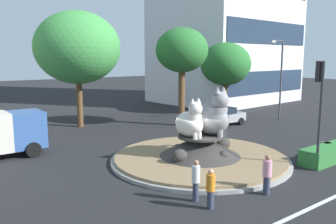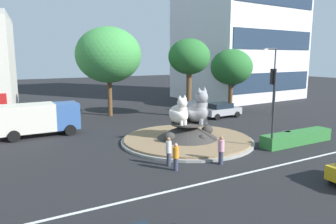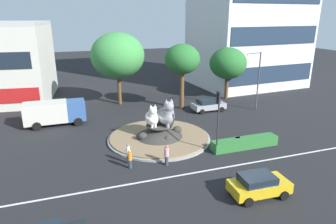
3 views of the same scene
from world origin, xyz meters
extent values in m
plane|color=black|center=(0.00, 0.00, 0.00)|extent=(160.00, 160.00, 0.00)
cube|color=silver|center=(0.00, -7.28, 0.00)|extent=(112.00, 0.20, 0.01)
cylinder|color=gray|center=(0.00, 0.00, 0.09)|extent=(10.06, 10.06, 0.18)
cylinder|color=#846B4C|center=(0.00, 0.00, 0.25)|extent=(9.66, 9.66, 0.14)
cone|color=#33302D|center=(0.00, 0.00, 0.90)|extent=(4.58, 4.58, 1.16)
cylinder|color=#33302D|center=(0.00, 0.00, 1.42)|extent=(2.52, 2.52, 0.12)
ellipsoid|color=#33302D|center=(1.90, 0.02, 0.71)|extent=(0.99, 0.70, 0.79)
ellipsoid|color=#33302D|center=(-0.39, 1.49, 0.53)|extent=(0.53, 0.51, 0.42)
ellipsoid|color=#33302D|center=(-1.76, -0.35, 0.68)|extent=(0.90, 0.78, 0.72)
ellipsoid|color=#33302D|center=(0.37, -1.52, 0.59)|extent=(0.68, 0.53, 0.54)
ellipsoid|color=silver|center=(-0.67, 0.18, 2.18)|extent=(1.24, 1.93, 1.39)
cylinder|color=silver|center=(-0.68, -0.20, 2.33)|extent=(0.91, 0.91, 0.87)
sphere|color=silver|center=(-0.68, -0.34, 3.09)|extent=(0.77, 0.77, 0.77)
torus|color=silver|center=(-0.35, 0.96, 1.62)|extent=(1.02, 1.02, 0.17)
cone|color=silver|center=(-0.47, -0.34, 3.54)|extent=(0.32, 0.32, 0.31)
cone|color=silver|center=(-0.89, -0.34, 3.54)|extent=(0.32, 0.32, 0.31)
cylinder|color=silver|center=(-0.52, -0.51, 1.65)|extent=(0.24, 0.24, 0.35)
cylinder|color=silver|center=(-0.84, -0.51, 1.65)|extent=(0.24, 0.24, 0.35)
ellipsoid|color=gray|center=(0.67, -0.12, 2.35)|extent=(1.77, 2.55, 1.74)
cylinder|color=gray|center=(0.72, -0.60, 2.55)|extent=(1.25, 1.25, 1.09)
sphere|color=gray|center=(0.74, -0.77, 3.50)|extent=(0.96, 0.96, 0.96)
torus|color=gray|center=(0.96, 0.90, 1.66)|extent=(1.21, 1.21, 0.22)
cone|color=gray|center=(1.01, -0.74, 4.06)|extent=(0.43, 0.43, 0.39)
cone|color=gray|center=(0.48, -0.80, 4.06)|extent=(0.43, 0.43, 0.39)
cylinder|color=gray|center=(0.96, -0.96, 1.70)|extent=(0.31, 0.31, 0.44)
cylinder|color=gray|center=(0.57, -1.01, 1.70)|extent=(0.31, 0.31, 0.44)
cylinder|color=#2D2D33|center=(3.74, -4.91, 2.82)|extent=(0.14, 0.14, 5.64)
cube|color=black|center=(3.77, -4.69, 5.11)|extent=(0.35, 0.28, 1.05)
sphere|color=#360606|center=(3.78, -4.61, 5.43)|extent=(0.18, 0.18, 0.18)
sphere|color=#392706|center=(3.78, -4.61, 5.11)|extent=(0.18, 0.18, 0.18)
sphere|color=green|center=(3.78, -4.61, 4.80)|extent=(0.18, 0.18, 0.18)
cube|color=silver|center=(21.54, 18.81, 14.55)|extent=(17.78, 14.52, 29.09)
cube|color=#233347|center=(22.01, 12.09, 2.91)|extent=(15.83, 1.22, 2.64)
cube|color=#233347|center=(22.01, 12.09, 8.73)|extent=(15.83, 1.22, 2.64)
cube|color=#2D7033|center=(6.85, -4.46, 0.45)|extent=(6.45, 1.20, 0.90)
cylinder|color=brown|center=(-1.46, 13.39, 1.91)|extent=(0.48, 0.48, 3.82)
ellipsoid|color=#3D8E42|center=(-1.46, 13.39, 6.62)|extent=(6.99, 6.99, 5.94)
cylinder|color=brown|center=(13.75, 11.26, 1.53)|extent=(0.50, 0.50, 3.06)
ellipsoid|color=#286B2D|center=(13.75, 11.26, 5.14)|extent=(5.22, 5.22, 4.44)
cylinder|color=brown|center=(5.79, 8.73, 2.34)|extent=(0.56, 0.56, 4.67)
ellipsoid|color=#286B2D|center=(5.79, 8.73, 6.44)|extent=(4.42, 4.42, 3.76)
cylinder|color=#4C4C51|center=(14.63, 5.11, 3.69)|extent=(0.16, 0.16, 7.38)
cylinder|color=#4C4C51|center=(13.74, 4.99, 7.28)|extent=(1.78, 0.33, 0.10)
cube|color=silver|center=(12.86, 4.88, 7.18)|extent=(0.50, 0.24, 0.16)
cylinder|color=#33384C|center=(-3.92, -4.06, 0.40)|extent=(0.25, 0.25, 0.81)
cylinder|color=silver|center=(-3.92, -4.06, 1.16)|extent=(0.34, 0.34, 0.70)
sphere|color=#936B4C|center=(-3.92, -4.06, 1.63)|extent=(0.23, 0.23, 0.23)
cylinder|color=#33384C|center=(-1.04, -5.37, 0.41)|extent=(0.29, 0.29, 0.81)
cylinder|color=pink|center=(-1.04, -5.37, 1.17)|extent=(0.39, 0.39, 0.71)
sphere|color=#936B4C|center=(-1.04, -5.37, 1.64)|extent=(0.23, 0.23, 0.23)
cylinder|color=#33384C|center=(-3.96, -4.97, 0.37)|extent=(0.26, 0.26, 0.75)
cylinder|color=orange|center=(-3.96, -4.97, 1.07)|extent=(0.35, 0.35, 0.65)
sphere|color=tan|center=(-3.96, -4.97, 1.50)|extent=(0.21, 0.21, 0.21)
cylinder|color=black|center=(2.22, -10.47, 0.32)|extent=(0.65, 0.25, 0.64)
cube|color=#99999E|center=(8.67, 6.68, 0.67)|extent=(4.22, 2.02, 0.70)
cube|color=#19232D|center=(8.46, 6.68, 1.29)|extent=(2.38, 1.74, 0.53)
cylinder|color=black|center=(10.01, 7.67, 0.32)|extent=(0.65, 0.24, 0.64)
cylinder|color=black|center=(10.07, 5.78, 0.32)|extent=(0.65, 0.24, 0.64)
cylinder|color=black|center=(7.26, 7.59, 0.32)|extent=(0.65, 0.24, 0.64)
cylinder|color=black|center=(7.32, 5.70, 0.32)|extent=(0.65, 0.24, 0.64)
cube|color=#335693|center=(-7.40, 7.53, 1.53)|extent=(1.94, 2.19, 2.15)
cube|color=beige|center=(-10.60, 7.50, 1.56)|extent=(4.50, 2.21, 2.22)
cylinder|color=black|center=(-7.34, 8.62, 0.45)|extent=(0.90, 0.31, 0.90)
cylinder|color=black|center=(-7.33, 6.44, 0.45)|extent=(0.90, 0.31, 0.90)
cylinder|color=black|center=(-11.57, 8.59, 0.45)|extent=(0.90, 0.31, 0.90)
cylinder|color=black|center=(-11.55, 6.41, 0.45)|extent=(0.90, 0.31, 0.90)
cylinder|color=#2D4233|center=(6.36, -3.94, 0.45)|extent=(0.56, 0.56, 0.90)
camera|label=1|loc=(-12.93, -14.12, 5.81)|focal=37.09mm
camera|label=2|loc=(-12.93, -20.02, 6.45)|focal=34.27mm
camera|label=3|loc=(-8.05, -26.26, 11.71)|focal=32.18mm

